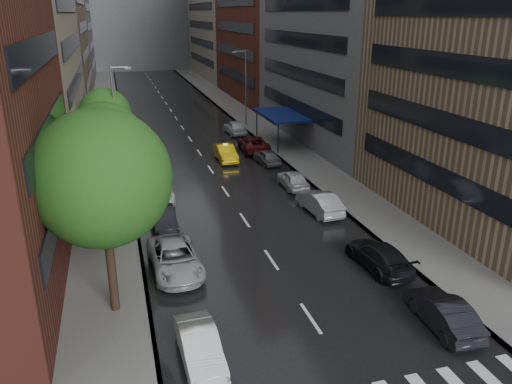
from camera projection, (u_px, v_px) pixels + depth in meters
ground at (349, 376)px, 19.30m from camera, size 220.00×220.00×0.00m
road at (178, 121)px, 64.54m from camera, size 14.00×140.00×0.01m
sidewalk_left at (106, 125)px, 62.19m from camera, size 4.00×140.00×0.15m
sidewalk_right at (245, 117)px, 66.83m from camera, size 4.00×140.00×0.15m
building_far at (137, 0)px, 120.63m from camera, size 40.00×14.00×32.00m
tree_near at (102, 179)px, 21.22m from camera, size 6.03×6.03×9.60m
tree_mid at (104, 143)px, 31.03m from camera, size 5.12×5.12×8.17m
tree_far at (105, 114)px, 43.77m from camera, size 4.47×4.47×7.13m
taxi at (226, 153)px, 47.14m from camera, size 1.59×4.55×1.50m
parked_cars_left at (161, 209)px, 33.73m from camera, size 3.02×35.43×1.59m
parked_cars_right at (286, 173)px, 41.20m from camera, size 2.88×43.79×1.60m
street_lamp_left at (116, 116)px, 42.79m from camera, size 1.74×0.22×9.00m
street_lamp_right at (245, 86)px, 60.35m from camera, size 1.74×0.22×9.00m
awning at (281, 115)px, 52.22m from camera, size 4.00×8.00×3.12m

